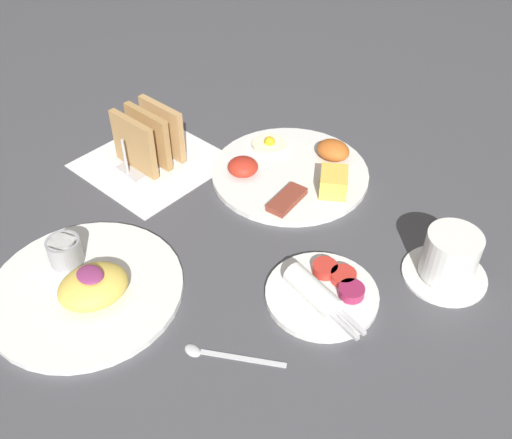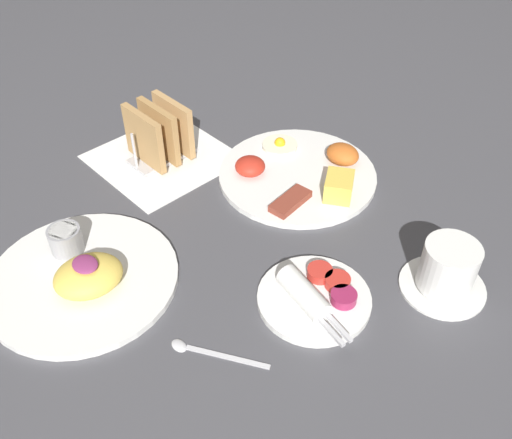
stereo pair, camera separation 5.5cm
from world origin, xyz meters
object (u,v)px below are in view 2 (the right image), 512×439
toast_rack (159,134)px  coffee_cup (447,270)px  plate_foreground (83,274)px  plate_condiments (315,296)px  plate_breakfast (302,173)px

toast_rack → coffee_cup: 0.53m
plate_foreground → coffee_cup: 0.50m
plate_foreground → toast_rack: 0.31m
toast_rack → plate_foreground: bearing=-57.3°
plate_condiments → coffee_cup: 0.18m
toast_rack → plate_condiments: bearing=-6.9°
plate_breakfast → plate_foreground: plate_foreground is taller
plate_breakfast → toast_rack: size_ratio=2.35×
plate_breakfast → coffee_cup: coffee_cup is taller
plate_breakfast → coffee_cup: bearing=-7.5°
plate_breakfast → coffee_cup: (0.31, -0.04, 0.03)m
plate_breakfast → coffee_cup: 0.31m
plate_condiments → plate_breakfast: bearing=136.8°
plate_foreground → toast_rack: (-0.17, 0.26, 0.04)m
plate_condiments → plate_foreground: 0.32m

